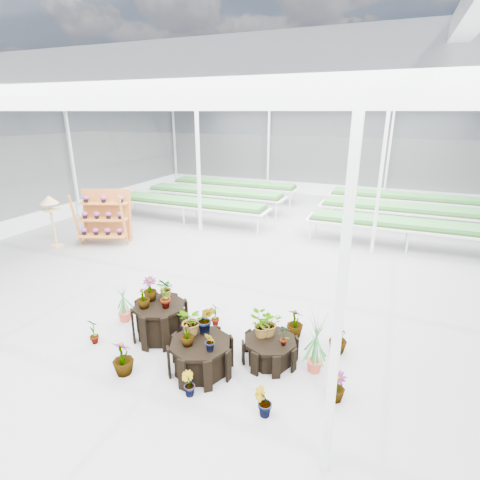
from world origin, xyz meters
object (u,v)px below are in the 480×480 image
at_px(plinth_mid, 201,356).
at_px(shelf_rack, 103,218).
at_px(plinth_tall, 160,321).
at_px(plinth_low, 270,350).
at_px(bird_table, 53,222).

bearing_deg(plinth_mid, shelf_rack, 142.77).
distance_m(plinth_tall, plinth_mid, 1.34).
relative_size(plinth_low, bird_table, 0.56).
distance_m(shelf_rack, bird_table, 1.54).
bearing_deg(shelf_rack, bird_table, -162.61).
height_order(plinth_tall, plinth_mid, plinth_tall).
height_order(plinth_low, shelf_rack, shelf_rack).
distance_m(plinth_tall, plinth_low, 2.21).
height_order(plinth_tall, plinth_low, plinth_tall).
bearing_deg(plinth_mid, plinth_low, 34.99).
xyz_separation_m(plinth_mid, plinth_low, (1.00, 0.70, -0.07)).
xyz_separation_m(plinth_tall, plinth_mid, (1.20, -0.60, -0.07)).
height_order(plinth_tall, bird_table, bird_table).
bearing_deg(plinth_low, plinth_tall, -177.40).
relative_size(plinth_tall, bird_table, 0.60).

